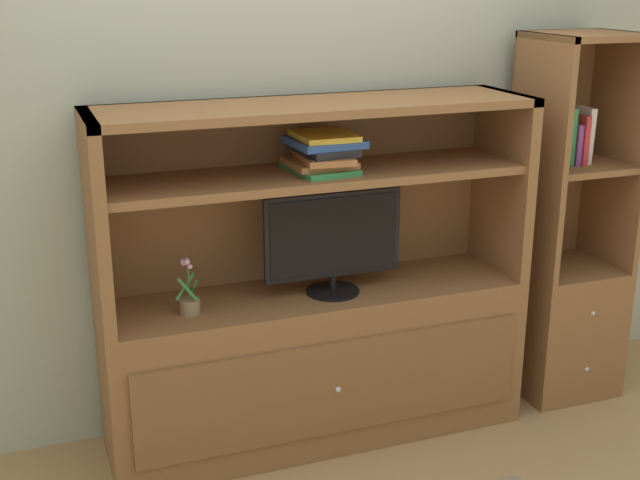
{
  "coord_description": "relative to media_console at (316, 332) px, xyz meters",
  "views": [
    {
      "loc": [
        -1.17,
        -2.8,
        2.03
      ],
      "look_at": [
        0.0,
        0.35,
        0.95
      ],
      "focal_mm": 46.96,
      "sensor_mm": 36.0,
      "label": 1
    }
  ],
  "objects": [
    {
      "name": "potted_plant",
      "position": [
        -0.57,
        -0.06,
        0.25
      ],
      "size": [
        0.1,
        0.14,
        0.24
      ],
      "color": "#8C7251",
      "rests_on": "media_console"
    },
    {
      "name": "bookshelf_tall",
      "position": [
        1.31,
        0.01,
        0.08
      ],
      "size": [
        0.48,
        0.46,
        1.77
      ],
      "color": "brown",
      "rests_on": "ground_plane"
    },
    {
      "name": "ground_plane",
      "position": [
        0.0,
        -0.4,
        -0.5
      ],
      "size": [
        8.0,
        8.0,
        0.0
      ],
      "primitive_type": "plane",
      "color": "tan"
    },
    {
      "name": "upright_book_row",
      "position": [
        1.24,
        -0.0,
        0.78
      ],
      "size": [
        0.22,
        0.18,
        0.27
      ],
      "color": "silver",
      "rests_on": "bookshelf_tall"
    },
    {
      "name": "painted_rear_wall",
      "position": [
        0.0,
        0.35,
        0.9
      ],
      "size": [
        6.0,
        0.1,
        2.8
      ],
      "primitive_type": "cube",
      "color": "#ADB29E",
      "rests_on": "ground_plane"
    },
    {
      "name": "media_console",
      "position": [
        0.0,
        0.0,
        0.0
      ],
      "size": [
        1.86,
        0.52,
        1.52
      ],
      "color": "brown",
      "rests_on": "ground_plane"
    },
    {
      "name": "magazine_stack",
      "position": [
        0.03,
        -0.01,
        0.82
      ],
      "size": [
        0.3,
        0.36,
        0.16
      ],
      "color": "#338C4C",
      "rests_on": "media_console"
    },
    {
      "name": "tv_monitor",
      "position": [
        0.06,
        -0.05,
        0.44
      ],
      "size": [
        0.61,
        0.23,
        0.45
      ],
      "color": "black",
      "rests_on": "media_console"
    }
  ]
}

